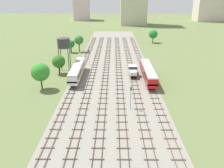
{
  "coord_description": "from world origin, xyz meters",
  "views": [
    {
      "loc": [
        0.49,
        -24.48,
        25.23
      ],
      "look_at": [
        0.0,
        37.9,
        1.5
      ],
      "focal_mm": 38.78,
      "sensor_mm": 36.0,
      "label": 1
    }
  ],
  "objects_px": {
    "shunter_loco_centre_right_mid": "(133,70)",
    "signal_post_nearest": "(89,55)",
    "diesel_railcar_far_left_near": "(77,70)",
    "water_tower": "(64,43)",
    "diesel_railcar_right_nearest": "(148,72)",
    "signal_post_near": "(131,95)"
  },
  "relations": [
    {
      "from": "shunter_loco_centre_right_mid",
      "to": "signal_post_nearest",
      "type": "height_order",
      "value": "signal_post_nearest"
    },
    {
      "from": "diesel_railcar_far_left_near",
      "to": "water_tower",
      "type": "distance_m",
      "value": 11.07
    },
    {
      "from": "diesel_railcar_right_nearest",
      "to": "water_tower",
      "type": "relative_size",
      "value": 1.74
    },
    {
      "from": "signal_post_nearest",
      "to": "diesel_railcar_right_nearest",
      "type": "bearing_deg",
      "value": -41.36
    },
    {
      "from": "diesel_railcar_far_left_near",
      "to": "signal_post_near",
      "type": "relative_size",
      "value": 3.73
    },
    {
      "from": "diesel_railcar_far_left_near",
      "to": "shunter_loco_centre_right_mid",
      "type": "distance_m",
      "value": 17.63
    },
    {
      "from": "diesel_railcar_right_nearest",
      "to": "signal_post_nearest",
      "type": "xyz_separation_m",
      "value": [
        -19.62,
        17.27,
        0.93
      ]
    },
    {
      "from": "water_tower",
      "to": "signal_post_nearest",
      "type": "distance_m",
      "value": 12.93
    },
    {
      "from": "diesel_railcar_far_left_near",
      "to": "signal_post_nearest",
      "type": "xyz_separation_m",
      "value": [
        2.18,
        15.43,
        0.93
      ]
    },
    {
      "from": "shunter_loco_centre_right_mid",
      "to": "diesel_railcar_right_nearest",
      "type": "bearing_deg",
      "value": -44.94
    },
    {
      "from": "diesel_railcar_far_left_near",
      "to": "water_tower",
      "type": "height_order",
      "value": "water_tower"
    },
    {
      "from": "diesel_railcar_far_left_near",
      "to": "signal_post_nearest",
      "type": "relative_size",
      "value": 3.68
    },
    {
      "from": "diesel_railcar_right_nearest",
      "to": "water_tower",
      "type": "distance_m",
      "value": 29.09
    },
    {
      "from": "diesel_railcar_far_left_near",
      "to": "signal_post_near",
      "type": "xyz_separation_m",
      "value": [
        15.26,
        -21.31,
        0.89
      ]
    },
    {
      "from": "diesel_railcar_far_left_near",
      "to": "shunter_loco_centre_right_mid",
      "type": "bearing_deg",
      "value": 8.2
    },
    {
      "from": "signal_post_nearest",
      "to": "signal_post_near",
      "type": "relative_size",
      "value": 1.01
    },
    {
      "from": "signal_post_near",
      "to": "shunter_loco_centre_right_mid",
      "type": "bearing_deg",
      "value": 84.77
    },
    {
      "from": "diesel_railcar_right_nearest",
      "to": "shunter_loco_centre_right_mid",
      "type": "bearing_deg",
      "value": 135.06
    },
    {
      "from": "diesel_railcar_far_left_near",
      "to": "signal_post_near",
      "type": "bearing_deg",
      "value": -54.4
    },
    {
      "from": "diesel_railcar_right_nearest",
      "to": "signal_post_near",
      "type": "relative_size",
      "value": 3.73
    },
    {
      "from": "diesel_railcar_far_left_near",
      "to": "signal_post_nearest",
      "type": "bearing_deg",
      "value": 81.96
    },
    {
      "from": "diesel_railcar_right_nearest",
      "to": "water_tower",
      "type": "height_order",
      "value": "water_tower"
    }
  ]
}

